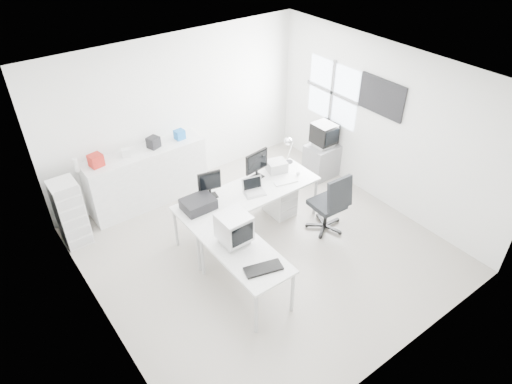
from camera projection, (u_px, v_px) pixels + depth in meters
floor at (264, 249)px, 7.23m from camera, size 5.00×5.00×0.01m
ceiling at (266, 80)px, 5.60m from camera, size 5.00×5.00×0.01m
back_wall at (178, 113)px, 8.05m from camera, size 5.00×0.02×2.80m
left_wall at (91, 247)px, 5.20m from camera, size 0.02×5.00×2.80m
right_wall at (383, 126)px, 7.63m from camera, size 0.02×5.00×2.80m
window at (332, 92)px, 8.29m from camera, size 0.02×1.20×1.10m
wall_picture at (382, 97)px, 7.39m from camera, size 0.04×0.90×0.60m
main_desk at (249, 211)px, 7.43m from camera, size 2.40×0.80×0.75m
side_desk at (245, 272)px, 6.30m from camera, size 0.70×1.40×0.75m
drawer_pedestal at (280, 198)px, 7.85m from camera, size 0.40×0.50×0.60m
inkjet_printer at (198, 204)px, 6.81m from camera, size 0.48×0.37×0.17m
lcd_monitor_small at (210, 185)px, 6.97m from camera, size 0.40×0.28×0.46m
lcd_monitor_large at (257, 165)px, 7.41m from camera, size 0.48×0.25×0.48m
laptop at (255, 188)px, 7.11m from camera, size 0.39×0.40×0.21m
white_keyboard at (286, 182)px, 7.42m from camera, size 0.41×0.22×0.02m
white_mouse at (298, 173)px, 7.59m from camera, size 0.06×0.06×0.06m
laser_printer at (277, 166)px, 7.67m from camera, size 0.38×0.35×0.18m
desk_lamp at (290, 149)px, 7.79m from camera, size 0.22×0.22×0.53m
crt_monitor at (234, 230)px, 6.12m from camera, size 0.38×0.38×0.43m
black_keyboard at (263, 269)px, 5.81m from camera, size 0.53×0.32×0.03m
office_chair at (327, 201)px, 7.34m from camera, size 0.67×0.67×1.10m
tv_cabinet at (322, 160)px, 8.81m from camera, size 0.59×0.48×0.65m
crt_tv at (324, 135)px, 8.49m from camera, size 0.50×0.48×0.45m
sideboard at (148, 177)px, 7.97m from camera, size 2.10×0.52×1.05m
clutter_box_a at (96, 160)px, 7.22m from camera, size 0.23×0.22×0.20m
clutter_box_b at (126, 153)px, 7.48m from camera, size 0.16×0.15×0.14m
clutter_box_c at (153, 142)px, 7.71m from camera, size 0.23×0.22×0.19m
clutter_box_d at (180, 135)px, 7.96m from camera, size 0.18×0.16×0.17m
clutter_bottle at (76, 165)px, 7.10m from camera, size 0.07×0.07×0.22m
filing_cabinet at (70, 213)px, 7.08m from camera, size 0.39×0.46×1.11m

